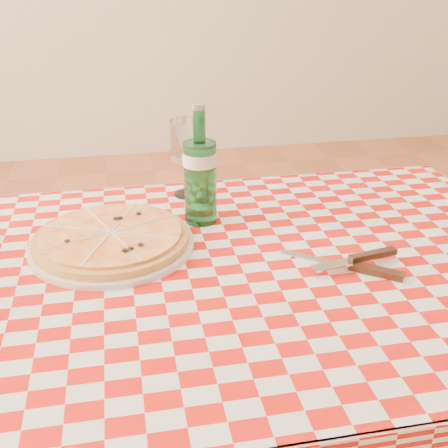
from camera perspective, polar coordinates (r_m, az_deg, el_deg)
The scene contains 6 objects.
dining_table at distance 1.15m, azimuth 1.57°, elevation -8.37°, with size 1.20×0.80×0.75m.
tablecloth at distance 1.10m, azimuth 1.63°, elevation -4.27°, with size 1.30×0.90×0.01m, color #AE120A.
pizza_plate at distance 1.17m, azimuth -11.37°, elevation -1.36°, with size 0.34×0.34×0.04m, color #BD833F, non-canonical shape.
water_bottle at distance 1.22m, azimuth -2.46°, elevation 6.03°, with size 0.08×0.08×0.27m, color #19642C, non-canonical shape.
wine_glass at distance 1.38m, azimuth -3.86°, elevation 6.66°, with size 0.07×0.07×0.19m, color white, non-canonical shape.
cutlery at distance 1.10m, azimuth 12.68°, elevation -3.79°, with size 0.26×0.21×0.03m, color silver, non-canonical shape.
Camera 1 is at (-0.21, -0.93, 1.30)m, focal length 45.00 mm.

